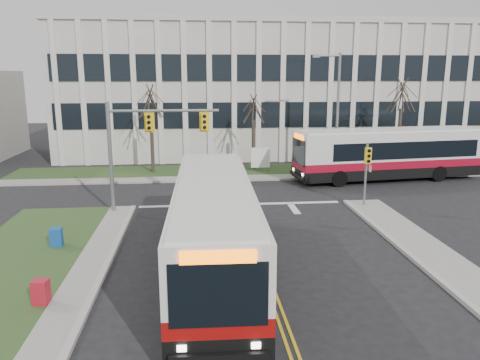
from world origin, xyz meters
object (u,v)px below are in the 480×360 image
object	(u,v)px
directory_sign	(261,158)
bus_main	(214,229)
streetlight	(336,107)
newspaper_box_red	(41,294)
bus_cross	(387,155)
newspaper_box_blue	(57,238)

from	to	relation	value
directory_sign	bus_main	bearing A→B (deg)	-103.27
streetlight	directory_sign	xyz separation A→B (m)	(-5.53, 1.30, -4.02)
streetlight	bus_main	size ratio (longest dim) A/B	0.69
directory_sign	newspaper_box_red	world-z (taller)	directory_sign
directory_sign	bus_main	xyz separation A→B (m)	(-4.47, -18.94, 0.60)
bus_main	newspaper_box_red	size ratio (longest dim) A/B	14.00
newspaper_box_red	bus_cross	bearing A→B (deg)	49.02
bus_main	streetlight	bearing A→B (deg)	61.75
bus_cross	newspaper_box_red	distance (m)	26.27
bus_cross	newspaper_box_blue	world-z (taller)	bus_cross
newspaper_box_blue	newspaper_box_red	size ratio (longest dim) A/B	1.00
bus_main	newspaper_box_blue	bearing A→B (deg)	156.74
bus_main	newspaper_box_red	xyz separation A→B (m)	(-5.88, -2.36, -1.30)
directory_sign	bus_main	world-z (taller)	bus_main
bus_main	newspaper_box_red	distance (m)	6.47
streetlight	newspaper_box_red	size ratio (longest dim) A/B	9.68
bus_cross	newspaper_box_blue	distance (m)	23.77
bus_cross	newspaper_box_blue	xyz separation A→B (m)	(-20.31, -12.28, -1.36)
streetlight	bus_cross	xyz separation A→B (m)	(3.39, -2.20, -3.36)
bus_main	newspaper_box_red	world-z (taller)	bus_main
streetlight	newspaper_box_blue	bearing A→B (deg)	-139.43
directory_sign	newspaper_box_red	distance (m)	23.69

